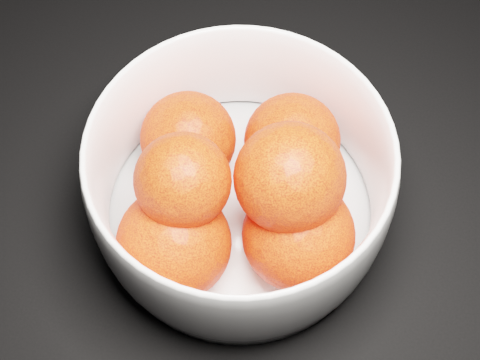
# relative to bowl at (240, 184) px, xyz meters

# --- Properties ---
(ground) EXTENTS (3.00, 3.00, 0.00)m
(ground) POSITION_rel_bowl_xyz_m (-0.25, 0.20, -0.06)
(ground) COLOR black
(ground) RESTS_ON ground
(bowl) EXTENTS (0.24, 0.24, 0.12)m
(bowl) POSITION_rel_bowl_xyz_m (0.00, 0.00, 0.00)
(bowl) COLOR white
(bowl) RESTS_ON ground
(orange_pile) EXTENTS (0.19, 0.20, 0.13)m
(orange_pile) POSITION_rel_bowl_xyz_m (0.00, -0.01, 0.01)
(orange_pile) COLOR #F62E0D
(orange_pile) RESTS_ON bowl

